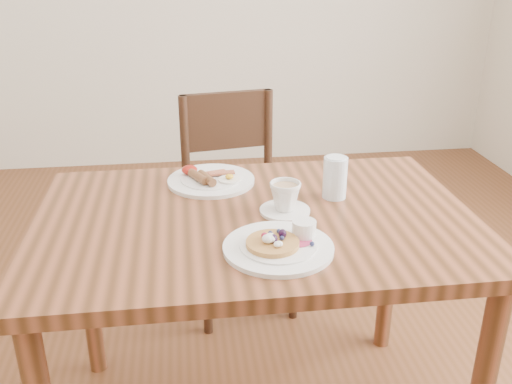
{
  "coord_description": "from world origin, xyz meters",
  "views": [
    {
      "loc": [
        -0.19,
        -1.39,
        1.43
      ],
      "look_at": [
        0.0,
        0.0,
        0.82
      ],
      "focal_mm": 40.0,
      "sensor_mm": 36.0,
      "label": 1
    }
  ],
  "objects_px": {
    "breakfast_plate": "(210,179)",
    "teacup_saucer": "(285,199)",
    "pancake_plate": "(280,244)",
    "chair_far": "(235,192)",
    "dining_table": "(256,247)",
    "water_glass": "(335,178)"
  },
  "relations": [
    {
      "from": "breakfast_plate",
      "to": "teacup_saucer",
      "type": "height_order",
      "value": "teacup_saucer"
    },
    {
      "from": "teacup_saucer",
      "to": "dining_table",
      "type": "bearing_deg",
      "value": -171.27
    },
    {
      "from": "dining_table",
      "to": "teacup_saucer",
      "type": "height_order",
      "value": "teacup_saucer"
    },
    {
      "from": "pancake_plate",
      "to": "chair_far",
      "type": "bearing_deg",
      "value": 91.08
    },
    {
      "from": "dining_table",
      "to": "pancake_plate",
      "type": "distance_m",
      "value": 0.23
    },
    {
      "from": "dining_table",
      "to": "chair_far",
      "type": "relative_size",
      "value": 1.36
    },
    {
      "from": "breakfast_plate",
      "to": "water_glass",
      "type": "relative_size",
      "value": 2.21
    },
    {
      "from": "chair_far",
      "to": "teacup_saucer",
      "type": "distance_m",
      "value": 0.81
    },
    {
      "from": "pancake_plate",
      "to": "breakfast_plate",
      "type": "relative_size",
      "value": 1.0
    },
    {
      "from": "chair_far",
      "to": "pancake_plate",
      "type": "xyz_separation_m",
      "value": [
        0.02,
        -0.95,
        0.27
      ]
    },
    {
      "from": "dining_table",
      "to": "water_glass",
      "type": "relative_size",
      "value": 9.82
    },
    {
      "from": "chair_far",
      "to": "breakfast_plate",
      "type": "relative_size",
      "value": 3.26
    },
    {
      "from": "chair_far",
      "to": "pancake_plate",
      "type": "bearing_deg",
      "value": 82.21
    },
    {
      "from": "dining_table",
      "to": "breakfast_plate",
      "type": "bearing_deg",
      "value": 113.8
    },
    {
      "from": "chair_far",
      "to": "breakfast_plate",
      "type": "xyz_separation_m",
      "value": [
        -0.13,
        -0.51,
        0.27
      ]
    },
    {
      "from": "teacup_saucer",
      "to": "water_glass",
      "type": "relative_size",
      "value": 1.15
    },
    {
      "from": "chair_far",
      "to": "water_glass",
      "type": "height_order",
      "value": "chair_far"
    },
    {
      "from": "chair_far",
      "to": "teacup_saucer",
      "type": "relative_size",
      "value": 6.29
    },
    {
      "from": "dining_table",
      "to": "chair_far",
      "type": "height_order",
      "value": "chair_far"
    },
    {
      "from": "chair_far",
      "to": "breakfast_plate",
      "type": "height_order",
      "value": "chair_far"
    },
    {
      "from": "chair_far",
      "to": "teacup_saucer",
      "type": "xyz_separation_m",
      "value": [
        0.07,
        -0.75,
        0.3
      ]
    },
    {
      "from": "dining_table",
      "to": "breakfast_plate",
      "type": "xyz_separation_m",
      "value": [
        -0.11,
        0.25,
        0.11
      ]
    }
  ]
}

